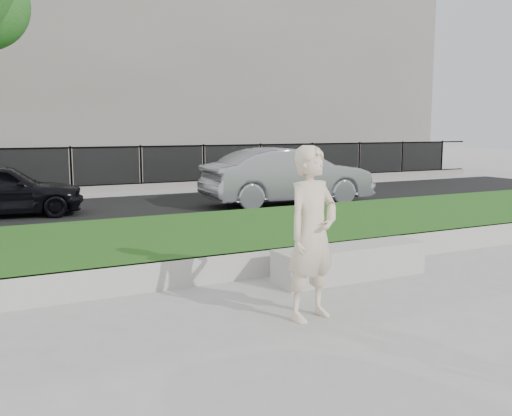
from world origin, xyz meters
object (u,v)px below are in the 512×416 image
man (312,234)px  book (300,252)px  car_silver (288,176)px  car_dark (0,190)px  stone_bench (350,262)px

man → book: (0.56, 1.17, -0.51)m
book → car_silver: (4.01, 7.22, 0.34)m
man → car_silver: 9.56m
car_dark → book: bearing=-151.2°
book → stone_bench: bearing=-29.2°
car_silver → stone_bench: bearing=159.5°
book → car_silver: size_ratio=0.04×
stone_bench → car_silver: size_ratio=0.49×
stone_bench → car_silver: 7.80m
man → car_dark: bearing=91.5°
book → car_dark: 9.08m
stone_bench → car_silver: car_silver is taller
book → car_dark: size_ratio=0.05×
book → man: bearing=-149.9°
man → car_silver: (4.57, 8.39, -0.17)m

